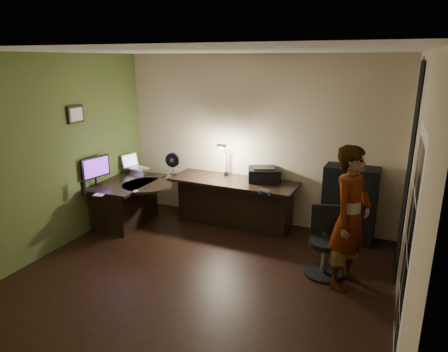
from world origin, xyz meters
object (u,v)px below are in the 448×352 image
at_px(desk_left, 128,203).
at_px(cabinet, 349,204).
at_px(person, 350,218).
at_px(office_chair, 325,243).
at_px(desk_right, 233,203).
at_px(monitor, 95,175).

xyz_separation_m(desk_left, cabinet, (3.37, 0.77, 0.20)).
xyz_separation_m(cabinet, person, (0.13, -1.30, 0.29)).
bearing_deg(office_chair, desk_right, 133.03).
height_order(cabinet, office_chair, cabinet).
distance_m(desk_right, office_chair, 1.92).
bearing_deg(person, office_chair, 84.97).
relative_size(desk_right, person, 1.19).
distance_m(desk_left, desk_right, 1.71).
bearing_deg(office_chair, cabinet, 67.73).
height_order(desk_left, person, person).
bearing_deg(monitor, desk_left, 56.14).
bearing_deg(desk_left, person, -10.35).
distance_m(monitor, person, 3.83).
relative_size(desk_left, office_chair, 1.46).
distance_m(desk_right, person, 2.27).
bearing_deg(desk_right, monitor, -151.76).
bearing_deg(monitor, office_chair, 9.75).
bearing_deg(monitor, person, 7.83).
bearing_deg(desk_left, cabinet, 11.05).
distance_m(desk_right, monitor, 2.21).
relative_size(desk_left, monitor, 2.46).
xyz_separation_m(desk_right, monitor, (-1.93, -0.96, 0.50)).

